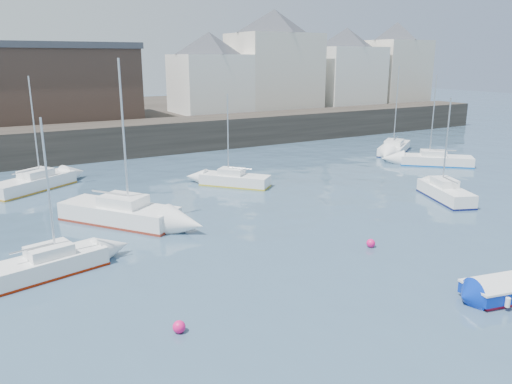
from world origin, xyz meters
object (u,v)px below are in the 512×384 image
sailboat_h (34,183)px  buoy_far (114,199)px  sailboat_g (394,148)px  sailboat_c (445,192)px  buoy_near (179,332)px  sailboat_f (235,180)px  sailboat_b (120,213)px  sailboat_d (436,160)px  blue_dinghy (509,288)px  buoy_mid (371,247)px  sailboat_a (45,265)px

sailboat_h → buoy_far: sailboat_h is taller
sailboat_g → buoy_far: 28.19m
sailboat_c → buoy_near: size_ratio=14.84×
sailboat_c → sailboat_h: size_ratio=0.84×
sailboat_f → sailboat_g: sailboat_g is taller
sailboat_b → sailboat_f: sailboat_b is taller
sailboat_c → sailboat_d: bearing=43.5°
blue_dinghy → sailboat_d: size_ratio=0.51×
buoy_near → sailboat_h: bearing=94.5°
sailboat_b → sailboat_d: (27.75, 1.81, -0.12)m
buoy_near → buoy_far: 17.61m
sailboat_f → sailboat_h: size_ratio=0.84×
sailboat_f → sailboat_g: (19.52, 3.72, 0.01)m
buoy_near → buoy_mid: 11.33m
blue_dinghy → sailboat_a: (-15.12, 11.13, 0.09)m
sailboat_c → buoy_far: sailboat_c is taller
sailboat_c → buoy_far: (-18.65, 10.89, -0.50)m
sailboat_b → sailboat_c: bearing=-17.0°
sailboat_d → sailboat_h: 32.09m
sailboat_b → buoy_near: (-1.46, -12.53, -0.58)m
sailboat_a → sailboat_h: size_ratio=0.86×
buoy_far → sailboat_a: bearing=-118.3°
sailboat_c → buoy_mid: size_ratio=15.22×
sailboat_a → sailboat_c: (24.21, -0.57, 0.03)m
sailboat_d → sailboat_g: 6.19m
sailboat_b → sailboat_h: (-3.23, 10.16, -0.08)m
buoy_mid → sailboat_f: bearing=90.5°
sailboat_g → sailboat_f: bearing=-169.2°
blue_dinghy → sailboat_h: size_ratio=0.49×
sailboat_b → sailboat_f: (9.43, 4.16, -0.12)m
sailboat_d → buoy_near: size_ratio=17.29×
sailboat_a → sailboat_b: 7.12m
blue_dinghy → sailboat_f: 20.72m
sailboat_d → buoy_far: (-26.83, 3.11, -0.46)m
sailboat_g → buoy_far: bearing=-174.0°
sailboat_f → buoy_far: (-8.51, 0.76, -0.46)m
sailboat_a → buoy_mid: bearing=-17.5°
sailboat_f → sailboat_h: sailboat_h is taller
sailboat_h → sailboat_g: bearing=-4.0°
blue_dinghy → buoy_mid: 6.73m
sailboat_f → sailboat_g: 19.87m
sailboat_a → sailboat_d: bearing=12.5°
sailboat_d → sailboat_h: size_ratio=0.98×
sailboat_b → sailboat_c: 20.45m
buoy_far → sailboat_c: bearing=-30.3°
blue_dinghy → sailboat_b: 19.57m
sailboat_b → sailboat_c: size_ratio=1.37×
sailboat_g → sailboat_h: bearing=176.0°
buoy_far → sailboat_f: bearing=-5.1°
sailboat_b → sailboat_g: size_ratio=1.09×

